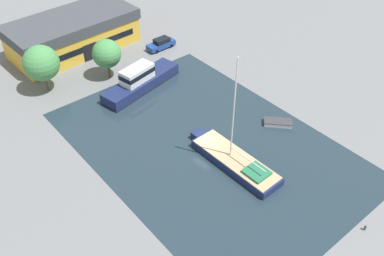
% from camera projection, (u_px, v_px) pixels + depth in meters
% --- Properties ---
extents(ground_plane, '(440.00, 440.00, 0.00)m').
position_uv_depth(ground_plane, '(207.00, 146.00, 51.19)').
color(ground_plane, slate).
extents(water_canal, '(24.97, 36.67, 0.01)m').
position_uv_depth(water_canal, '(207.00, 146.00, 51.19)').
color(water_canal, '#1E2D38').
rests_on(water_canal, ground).
extents(warehouse_building, '(20.37, 10.49, 5.50)m').
position_uv_depth(warehouse_building, '(73.00, 33.00, 67.72)').
color(warehouse_building, gold).
rests_on(warehouse_building, ground).
extents(quay_tree_near_building, '(4.15, 4.15, 5.91)m').
position_uv_depth(quay_tree_near_building, '(107.00, 54.00, 60.61)').
color(quay_tree_near_building, brown).
rests_on(quay_tree_near_building, ground).
extents(quay_tree_by_water, '(4.91, 4.91, 6.80)m').
position_uv_depth(quay_tree_by_water, '(41.00, 63.00, 57.62)').
color(quay_tree_by_water, brown).
rests_on(quay_tree_by_water, ground).
extents(parked_car, '(4.75, 1.83, 1.73)m').
position_uv_depth(parked_car, '(161.00, 44.00, 69.08)').
color(parked_car, navy).
rests_on(parked_car, ground).
extents(sailboat_moored, '(3.63, 12.58, 13.62)m').
position_uv_depth(sailboat_moored, '(235.00, 161.00, 48.34)').
color(sailboat_moored, '#19234C').
rests_on(sailboat_moored, water_canal).
extents(motor_cruiser, '(13.10, 5.62, 3.63)m').
position_uv_depth(motor_cruiser, '(140.00, 81.00, 59.80)').
color(motor_cruiser, '#19234C').
rests_on(motor_cruiser, water_canal).
extents(small_dinghy, '(3.53, 3.64, 0.56)m').
position_uv_depth(small_dinghy, '(278.00, 122.00, 54.16)').
color(small_dinghy, white).
rests_on(small_dinghy, water_canal).
extents(mooring_bollard, '(0.24, 0.24, 0.65)m').
position_uv_depth(mooring_bollard, '(365.00, 227.00, 41.44)').
color(mooring_bollard, '#47474C').
rests_on(mooring_bollard, ground).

